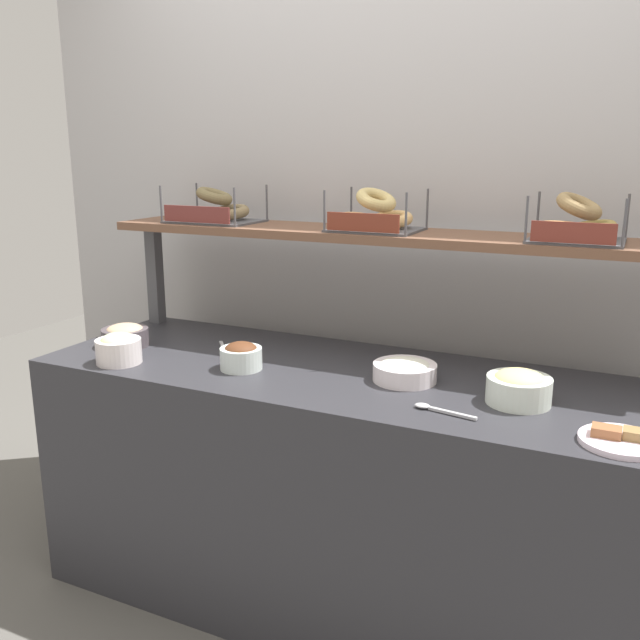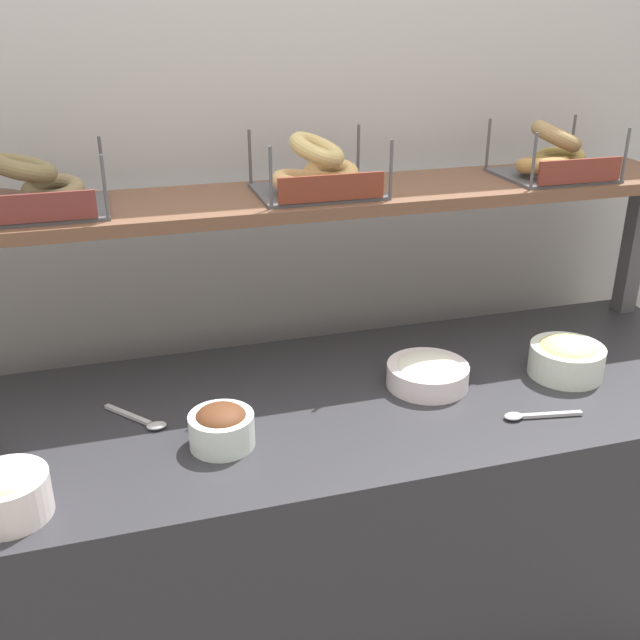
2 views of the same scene
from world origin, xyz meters
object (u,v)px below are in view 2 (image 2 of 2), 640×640
at_px(bagel_basket_everything, 553,158).
at_px(bagel_basket_poppy, 27,193).
at_px(bowl_cream_cheese, 427,372).
at_px(bowl_scallion_spread, 7,492).
at_px(serving_spoon_near_plate, 144,421).
at_px(bowl_egg_salad, 567,357).
at_px(serving_spoon_by_edge, 531,415).
at_px(bagel_basket_plain, 318,173).
at_px(bowl_chocolate_spread, 221,426).

bearing_deg(bagel_basket_everything, bagel_basket_poppy, 179.50).
relative_size(bowl_cream_cheese, bowl_scallion_spread, 1.31).
distance_m(bowl_cream_cheese, serving_spoon_near_plate, 0.68).
relative_size(bowl_cream_cheese, bagel_basket_poppy, 0.59).
bearing_deg(bagel_basket_everything, bowl_cream_cheese, -150.99).
bearing_deg(bagel_basket_everything, bowl_egg_salad, -106.83).
height_order(bowl_cream_cheese, bagel_basket_everything, bagel_basket_everything).
height_order(bowl_egg_salad, bowl_cream_cheese, bowl_egg_salad).
relative_size(serving_spoon_by_edge, bagel_basket_everything, 0.66).
distance_m(bagel_basket_poppy, bagel_basket_everything, 1.31).
relative_size(bowl_cream_cheese, bagel_basket_plain, 0.67).
xyz_separation_m(bowl_scallion_spread, bagel_basket_everything, (1.37, 0.49, 0.43)).
height_order(bowl_egg_salad, bagel_basket_plain, bagel_basket_plain).
xyz_separation_m(bowl_cream_cheese, bagel_basket_everything, (0.44, 0.25, 0.45)).
bearing_deg(serving_spoon_near_plate, bowl_chocolate_spread, -41.23).
relative_size(bowl_chocolate_spread, bagel_basket_everything, 0.50).
relative_size(bowl_scallion_spread, bagel_basket_poppy, 0.45).
xyz_separation_m(bowl_egg_salad, serving_spoon_near_plate, (-1.03, 0.06, -0.04)).
bearing_deg(bagel_basket_plain, bowl_chocolate_spread, -130.60).
height_order(serving_spoon_by_edge, bagel_basket_plain, bagel_basket_plain).
bearing_deg(bowl_cream_cheese, serving_spoon_near_plate, 178.83).
bearing_deg(bagel_basket_poppy, bagel_basket_plain, -0.41).
height_order(serving_spoon_near_plate, serving_spoon_by_edge, same).
height_order(serving_spoon_near_plate, bagel_basket_everything, bagel_basket_everything).
xyz_separation_m(bowl_cream_cheese, bagel_basket_plain, (-0.20, 0.25, 0.44)).
bearing_deg(serving_spoon_by_edge, bagel_basket_everything, 58.16).
height_order(bowl_chocolate_spread, bagel_basket_everything, bagel_basket_everything).
bearing_deg(bowl_cream_cheese, bowl_chocolate_spread, -166.99).
bearing_deg(bagel_basket_poppy, bowl_chocolate_spread, -47.82).
relative_size(serving_spoon_near_plate, bagel_basket_poppy, 0.42).
relative_size(bagel_basket_poppy, bagel_basket_plain, 1.14).
height_order(bowl_scallion_spread, bagel_basket_plain, bagel_basket_plain).
bearing_deg(bagel_basket_everything, bowl_chocolate_spread, -159.22).
xyz_separation_m(bowl_egg_salad, bowl_cream_cheese, (-0.35, 0.05, -0.01)).
xyz_separation_m(serving_spoon_by_edge, bagel_basket_plain, (-0.36, 0.46, 0.47)).
height_order(bowl_cream_cheese, bagel_basket_poppy, bagel_basket_poppy).
relative_size(bowl_egg_salad, serving_spoon_by_edge, 1.01).
bearing_deg(bowl_chocolate_spread, bowl_egg_salad, 4.65).
bearing_deg(bowl_cream_cheese, bagel_basket_poppy, 163.45).
relative_size(serving_spoon_by_edge, bagel_basket_poppy, 0.54).
bearing_deg(bagel_basket_plain, bowl_cream_cheese, -51.17).
xyz_separation_m(bowl_cream_cheese, bagel_basket_poppy, (-0.86, 0.26, 0.44)).
bearing_deg(bowl_egg_salad, bagel_basket_poppy, 165.89).
relative_size(bowl_egg_salad, bagel_basket_everything, 0.67).
bearing_deg(serving_spoon_near_plate, bagel_basket_plain, 26.74).
bearing_deg(bowl_egg_salad, serving_spoon_by_edge, -140.25).
distance_m(serving_spoon_by_edge, bagel_basket_everything, 0.72).
xyz_separation_m(bowl_cream_cheese, bowl_chocolate_spread, (-0.52, -0.12, 0.01)).
xyz_separation_m(serving_spoon_near_plate, serving_spoon_by_edge, (0.83, -0.22, 0.00)).
distance_m(bowl_scallion_spread, serving_spoon_near_plate, 0.36).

